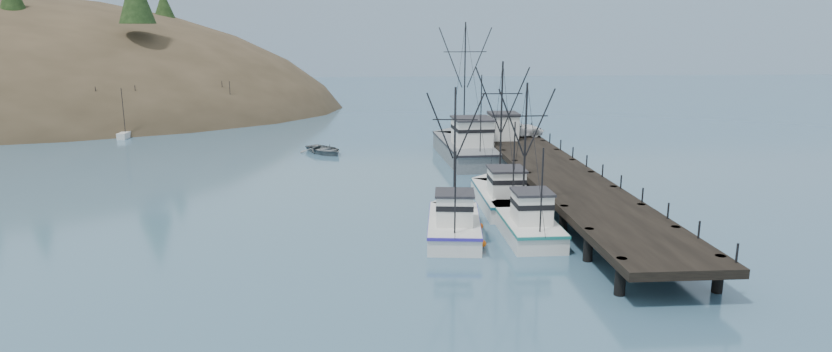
{
  "coord_description": "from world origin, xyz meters",
  "views": [
    {
      "loc": [
        -1.2,
        -34.33,
        13.4
      ],
      "look_at": [
        2.12,
        13.24,
        2.5
      ],
      "focal_mm": 28.0,
      "sensor_mm": 36.0,
      "label": 1
    }
  ],
  "objects": [
    {
      "name": "moored_sailboats",
      "position": [
        -33.14,
        56.09,
        0.33
      ],
      "size": [
        21.51,
        17.75,
        6.35
      ],
      "color": "silver",
      "rests_on": "ground"
    },
    {
      "name": "pier_shed",
      "position": [
        12.62,
        32.28,
        3.42
      ],
      "size": [
        3.0,
        3.2,
        2.8
      ],
      "color": "silver",
      "rests_on": "pier"
    },
    {
      "name": "pier",
      "position": [
        14.0,
        16.0,
        1.69
      ],
      "size": [
        6.0,
        44.0,
        2.0
      ],
      "color": "black",
      "rests_on": "ground"
    },
    {
      "name": "pickup_truck",
      "position": [
        14.5,
        34.0,
        2.8
      ],
      "size": [
        5.87,
        2.88,
        1.6
      ],
      "primitive_type": "imported",
      "rotation": [
        0.0,
        0.0,
        1.61
      ],
      "color": "silver",
      "rests_on": "pier"
    },
    {
      "name": "work_vessel",
      "position": [
        8.83,
        32.29,
        1.23
      ],
      "size": [
        6.05,
        17.54,
        14.38
      ],
      "color": "slate",
      "rests_on": "ground"
    },
    {
      "name": "distant_ridge",
      "position": [
        10.0,
        170.0,
        0.0
      ],
      "size": [
        360.0,
        40.0,
        26.0
      ],
      "primitive_type": "cube",
      "color": "#9EB2C6",
      "rests_on": "ground"
    },
    {
      "name": "distant_ridge_far",
      "position": [
        -40.0,
        185.0,
        0.0
      ],
      "size": [
        180.0,
        25.0,
        18.0
      ],
      "primitive_type": "cube",
      "color": "silver",
      "rests_on": "ground"
    },
    {
      "name": "trawler_mid",
      "position": [
        4.17,
        6.46,
        0.82
      ],
      "size": [
        4.29,
        10.0,
        10.04
      ],
      "color": "silver",
      "rests_on": "ground"
    },
    {
      "name": "ground",
      "position": [
        0.0,
        0.0,
        0.0
      ],
      "size": [
        400.0,
        400.0,
        0.0
      ],
      "primitive_type": "plane",
      "color": "#335772",
      "rests_on": "ground"
    },
    {
      "name": "trawler_near",
      "position": [
        8.96,
        6.39,
        0.82
      ],
      "size": [
        3.36,
        9.95,
        10.3
      ],
      "color": "silver",
      "rests_on": "ground"
    },
    {
      "name": "motorboat",
      "position": [
        -6.37,
        36.01,
        0.0
      ],
      "size": [
        6.51,
        6.85,
        1.15
      ],
      "primitive_type": "imported",
      "rotation": [
        0.0,
        0.0,
        0.63
      ],
      "color": "slate",
      "rests_on": "ground"
    },
    {
      "name": "trawler_far",
      "position": [
        8.76,
        13.45,
        0.82
      ],
      "size": [
        3.6,
        10.97,
        11.32
      ],
      "color": "silver",
      "rests_on": "ground"
    }
  ]
}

